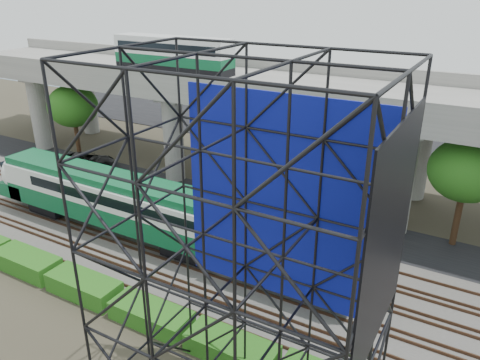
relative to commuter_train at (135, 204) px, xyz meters
The scene contains 13 objects.
ground 6.48m from the commuter_train, 20.16° to the right, with size 140.00×140.00×0.00m, color #474233.
ballast_bed 6.12m from the commuter_train, ahead, with size 90.00×12.00×0.20m, color slate.
service_road 10.49m from the commuter_train, 57.34° to the left, with size 90.00×5.00×0.08m, color black.
parking_lot 32.58m from the commuter_train, 80.34° to the left, with size 90.00×18.00×0.08m, color black.
harbor_water 54.35m from the commuter_train, 84.24° to the left, with size 140.00×40.00×0.03m, color #42536C.
rail_tracks 6.04m from the commuter_train, ahead, with size 90.00×9.52×0.16m.
commuter_train is the anchor object (origin of this frame).
overpass 15.66m from the commuter_train, 71.99° to the left, with size 80.00×12.00×12.40m.
scaffold_tower 17.87m from the commuter_train, 35.31° to the right, with size 9.36×6.36×15.00m.
hedge_strip 9.31m from the commuter_train, 44.31° to the right, with size 34.60×1.80×1.20m.
trees 14.44m from the commuter_train, 86.84° to the left, with size 40.94×16.94×7.69m.
suv 16.04m from the commuter_train, 148.77° to the left, with size 2.56×5.56×1.55m, color black.
parked_cars 32.23m from the commuter_train, 79.12° to the left, with size 38.14×9.33×1.31m.
Camera 1 is at (15.14, -19.52, 16.89)m, focal length 35.00 mm.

